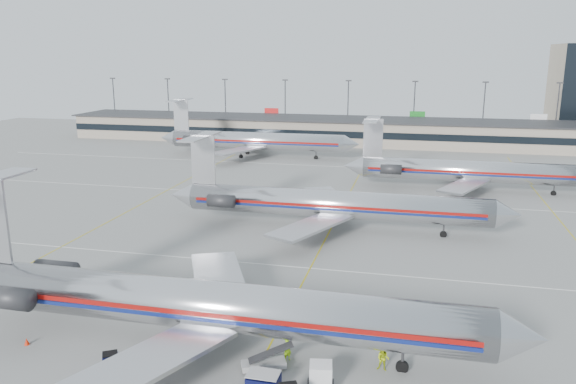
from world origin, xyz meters
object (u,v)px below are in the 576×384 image
(jet_second_row, at_px, (328,203))
(belt_loader, at_px, (265,363))
(uld_container, at_px, (321,377))
(jet_foreground, at_px, (199,304))

(jet_second_row, xyz_separation_m, belt_loader, (0.89, -34.24, -2.91))
(uld_container, bearing_deg, jet_foreground, 151.37)
(jet_second_row, distance_m, uld_container, 36.27)
(belt_loader, bearing_deg, jet_foreground, 136.21)
(jet_second_row, distance_m, belt_loader, 34.38)
(uld_container, height_order, belt_loader, belt_loader)
(jet_second_row, xyz_separation_m, uld_container, (5.25, -35.80, -2.48))
(jet_second_row, height_order, uld_container, jet_second_row)
(jet_foreground, relative_size, belt_loader, 12.46)
(jet_foreground, bearing_deg, belt_loader, -19.18)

